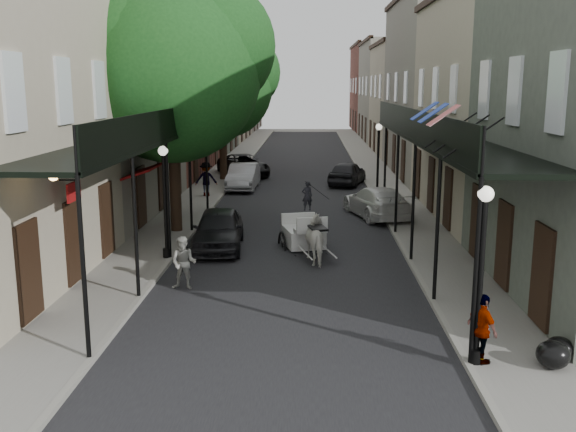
# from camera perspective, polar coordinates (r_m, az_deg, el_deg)

# --- Properties ---
(ground) EXTENTS (140.00, 140.00, 0.00)m
(ground) POSITION_cam_1_polar(r_m,az_deg,el_deg) (15.64, -0.54, -10.04)
(ground) COLOR gray
(ground) RESTS_ON ground
(road) EXTENTS (8.00, 90.00, 0.01)m
(road) POSITION_cam_1_polar(r_m,az_deg,el_deg) (35.01, 0.88, 2.15)
(road) COLOR black
(road) RESTS_ON ground
(sidewalk_left) EXTENTS (2.20, 90.00, 0.12)m
(sidewalk_left) POSITION_cam_1_polar(r_m,az_deg,el_deg) (35.44, -7.23, 2.27)
(sidewalk_left) COLOR gray
(sidewalk_left) RESTS_ON ground
(sidewalk_right) EXTENTS (2.20, 90.00, 0.12)m
(sidewalk_right) POSITION_cam_1_polar(r_m,az_deg,el_deg) (35.26, 9.04, 2.17)
(sidewalk_right) COLOR gray
(sidewalk_right) RESTS_ON ground
(building_row_left) EXTENTS (5.00, 80.00, 10.50)m
(building_row_left) POSITION_cam_1_polar(r_m,az_deg,el_deg) (45.47, -9.95, 10.81)
(building_row_left) COLOR #A69D85
(building_row_left) RESTS_ON ground
(building_row_right) EXTENTS (5.00, 80.00, 10.50)m
(building_row_right) POSITION_cam_1_polar(r_m,az_deg,el_deg) (45.23, 12.31, 10.72)
(building_row_right) COLOR gray
(building_row_right) RESTS_ON ground
(gallery_left) EXTENTS (2.20, 18.05, 4.88)m
(gallery_left) POSITION_cam_1_polar(r_m,az_deg,el_deg) (22.24, -12.27, 6.93)
(gallery_left) COLOR black
(gallery_left) RESTS_ON sidewalk_left
(gallery_right) EXTENTS (2.20, 18.05, 4.88)m
(gallery_right) POSITION_cam_1_polar(r_m,az_deg,el_deg) (21.97, 12.93, 6.84)
(gallery_right) COLOR black
(gallery_right) RESTS_ON sidewalk_right
(tree_near) EXTENTS (7.31, 6.80, 9.63)m
(tree_near) POSITION_cam_1_polar(r_m,az_deg,el_deg) (25.18, -9.37, 13.11)
(tree_near) COLOR #382619
(tree_near) RESTS_ON sidewalk_left
(tree_far) EXTENTS (6.45, 6.00, 8.61)m
(tree_far) POSITION_cam_1_polar(r_m,az_deg,el_deg) (39.01, -5.35, 11.68)
(tree_far) COLOR #382619
(tree_far) RESTS_ON sidewalk_left
(lamppost_right_near) EXTENTS (0.32, 0.32, 3.71)m
(lamppost_right_near) POSITION_cam_1_polar(r_m,az_deg,el_deg) (13.52, 16.77, -4.90)
(lamppost_right_near) COLOR black
(lamppost_right_near) RESTS_ON sidewalk_right
(lamppost_left) EXTENTS (0.32, 0.32, 3.71)m
(lamppost_left) POSITION_cam_1_polar(r_m,az_deg,el_deg) (21.39, -10.88, 1.39)
(lamppost_left) COLOR black
(lamppost_left) RESTS_ON sidewalk_left
(lamppost_right_far) EXTENTS (0.32, 0.32, 3.71)m
(lamppost_right_far) POSITION_cam_1_polar(r_m,az_deg,el_deg) (32.92, 8.01, 5.03)
(lamppost_right_far) COLOR black
(lamppost_right_far) RESTS_ON sidewalk_right
(horse) EXTENTS (1.24, 1.92, 1.50)m
(horse) POSITION_cam_1_polar(r_m,az_deg,el_deg) (21.13, 2.73, -2.14)
(horse) COLOR silver
(horse) RESTS_ON ground
(carriage) EXTENTS (1.89, 2.45, 2.50)m
(carriage) POSITION_cam_1_polar(r_m,az_deg,el_deg) (23.28, 1.18, -0.28)
(carriage) COLOR black
(carriage) RESTS_ON ground
(pedestrian_walking) EXTENTS (0.81, 0.66, 1.55)m
(pedestrian_walking) POSITION_cam_1_polar(r_m,az_deg,el_deg) (18.57, -9.24, -4.15)
(pedestrian_walking) COLOR #9E9E95
(pedestrian_walking) RESTS_ON ground
(pedestrian_sidewalk_left) EXTENTS (1.20, 0.79, 1.74)m
(pedestrian_sidewalk_left) POSITION_cam_1_polar(r_m,az_deg,el_deg) (33.27, -7.29, 3.28)
(pedestrian_sidewalk_left) COLOR gray
(pedestrian_sidewalk_left) RESTS_ON sidewalk_left
(pedestrian_sidewalk_right) EXTENTS (0.69, 0.94, 1.48)m
(pedestrian_sidewalk_right) POSITION_cam_1_polar(r_m,az_deg,el_deg) (13.92, 16.88, -9.59)
(pedestrian_sidewalk_right) COLOR gray
(pedestrian_sidewalk_right) RESTS_ON sidewalk_right
(car_left_near) EXTENTS (1.94, 4.30, 1.43)m
(car_left_near) POSITION_cam_1_polar(r_m,az_deg,el_deg) (22.96, -6.21, -1.16)
(car_left_near) COLOR black
(car_left_near) RESTS_ON ground
(car_left_mid) EXTENTS (1.61, 4.33, 1.42)m
(car_left_mid) POSITION_cam_1_polar(r_m,az_deg,el_deg) (35.96, -4.00, 3.51)
(car_left_mid) COLOR #98989D
(car_left_mid) RESTS_ON ground
(car_left_far) EXTENTS (4.15, 5.45, 1.38)m
(car_left_far) POSITION_cam_1_polar(r_m,az_deg,el_deg) (41.19, -3.98, 4.52)
(car_left_far) COLOR black
(car_left_far) RESTS_ON ground
(car_right_near) EXTENTS (3.06, 5.04, 1.36)m
(car_right_near) POSITION_cam_1_polar(r_m,az_deg,el_deg) (28.52, 7.88, 1.24)
(car_right_near) COLOR silver
(car_right_near) RESTS_ON ground
(car_right_far) EXTENTS (2.68, 4.38, 1.39)m
(car_right_far) POSITION_cam_1_polar(r_m,az_deg,el_deg) (37.58, 5.29, 3.82)
(car_right_far) COLOR black
(car_right_far) RESTS_ON ground
(trash_bags) EXTENTS (0.93, 1.08, 0.58)m
(trash_bags) POSITION_cam_1_polar(r_m,az_deg,el_deg) (14.53, 22.69, -11.10)
(trash_bags) COLOR black
(trash_bags) RESTS_ON sidewalk_right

